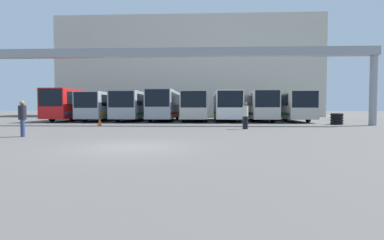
{
  "coord_description": "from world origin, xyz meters",
  "views": [
    {
      "loc": [
        2.84,
        -11.05,
        1.51
      ],
      "look_at": [
        1.55,
        16.31,
        0.3
      ],
      "focal_mm": 28.0,
      "sensor_mm": 36.0,
      "label": 1
    }
  ],
  "objects_px": {
    "bus_slot_1": "(106,105)",
    "pedestrian_far_center": "(245,115)",
    "bus_slot_3": "(165,104)",
    "bus_slot_6": "(257,104)",
    "traffic_cone": "(100,122)",
    "bus_slot_4": "(195,104)",
    "bus_slot_7": "(288,105)",
    "tire_stack": "(337,119)",
    "bus_slot_0": "(75,103)",
    "pedestrian_near_right": "(22,118)",
    "bus_slot_2": "(136,104)",
    "bus_slot_5": "(226,104)"
  },
  "relations": [
    {
      "from": "bus_slot_1",
      "to": "bus_slot_7",
      "type": "xyz_separation_m",
      "value": [
        20.13,
        0.03,
        0.03
      ]
    },
    {
      "from": "bus_slot_0",
      "to": "bus_slot_1",
      "type": "relative_size",
      "value": 0.94
    },
    {
      "from": "bus_slot_0",
      "to": "tire_stack",
      "type": "bearing_deg",
      "value": -14.41
    },
    {
      "from": "bus_slot_4",
      "to": "bus_slot_5",
      "type": "bearing_deg",
      "value": -0.61
    },
    {
      "from": "bus_slot_4",
      "to": "tire_stack",
      "type": "relative_size",
      "value": 10.15
    },
    {
      "from": "bus_slot_0",
      "to": "pedestrian_far_center",
      "type": "xyz_separation_m",
      "value": [
        17.24,
        -12.28,
        -0.94
      ]
    },
    {
      "from": "bus_slot_1",
      "to": "tire_stack",
      "type": "height_order",
      "value": "bus_slot_1"
    },
    {
      "from": "bus_slot_4",
      "to": "pedestrian_near_right",
      "type": "bearing_deg",
      "value": -114.16
    },
    {
      "from": "pedestrian_near_right",
      "to": "bus_slot_6",
      "type": "bearing_deg",
      "value": 105.83
    },
    {
      "from": "pedestrian_far_center",
      "to": "tire_stack",
      "type": "distance_m",
      "value": 10.22
    },
    {
      "from": "bus_slot_2",
      "to": "traffic_cone",
      "type": "height_order",
      "value": "bus_slot_2"
    },
    {
      "from": "bus_slot_0",
      "to": "bus_slot_1",
      "type": "xyz_separation_m",
      "value": [
        3.36,
        0.32,
        -0.17
      ]
    },
    {
      "from": "bus_slot_0",
      "to": "bus_slot_4",
      "type": "relative_size",
      "value": 1.0
    },
    {
      "from": "bus_slot_3",
      "to": "traffic_cone",
      "type": "distance_m",
      "value": 9.98
    },
    {
      "from": "bus_slot_1",
      "to": "bus_slot_5",
      "type": "relative_size",
      "value": 1.07
    },
    {
      "from": "bus_slot_0",
      "to": "tire_stack",
      "type": "relative_size",
      "value": 10.18
    },
    {
      "from": "bus_slot_1",
      "to": "bus_slot_6",
      "type": "relative_size",
      "value": 1.01
    },
    {
      "from": "bus_slot_2",
      "to": "bus_slot_3",
      "type": "height_order",
      "value": "bus_slot_3"
    },
    {
      "from": "bus_slot_0",
      "to": "bus_slot_7",
      "type": "bearing_deg",
      "value": 0.86
    },
    {
      "from": "bus_slot_2",
      "to": "bus_slot_7",
      "type": "relative_size",
      "value": 1.07
    },
    {
      "from": "bus_slot_2",
      "to": "bus_slot_4",
      "type": "xyz_separation_m",
      "value": [
        6.71,
        -0.76,
        -0.01
      ]
    },
    {
      "from": "bus_slot_1",
      "to": "pedestrian_far_center",
      "type": "height_order",
      "value": "bus_slot_1"
    },
    {
      "from": "bus_slot_7",
      "to": "traffic_cone",
      "type": "height_order",
      "value": "bus_slot_7"
    },
    {
      "from": "pedestrian_far_center",
      "to": "tire_stack",
      "type": "relative_size",
      "value": 1.74
    },
    {
      "from": "pedestrian_far_center",
      "to": "traffic_cone",
      "type": "height_order",
      "value": "pedestrian_far_center"
    },
    {
      "from": "bus_slot_2",
      "to": "tire_stack",
      "type": "height_order",
      "value": "bus_slot_2"
    },
    {
      "from": "bus_slot_7",
      "to": "pedestrian_far_center",
      "type": "distance_m",
      "value": 14.11
    },
    {
      "from": "pedestrian_far_center",
      "to": "traffic_cone",
      "type": "distance_m",
      "value": 11.62
    },
    {
      "from": "bus_slot_3",
      "to": "pedestrian_far_center",
      "type": "height_order",
      "value": "bus_slot_3"
    },
    {
      "from": "pedestrian_near_right",
      "to": "pedestrian_far_center",
      "type": "height_order",
      "value": "pedestrian_near_right"
    },
    {
      "from": "bus_slot_5",
      "to": "bus_slot_1",
      "type": "bearing_deg",
      "value": 178.4
    },
    {
      "from": "bus_slot_0",
      "to": "bus_slot_6",
      "type": "bearing_deg",
      "value": 0.7
    },
    {
      "from": "bus_slot_6",
      "to": "tire_stack",
      "type": "distance_m",
      "value": 8.94
    },
    {
      "from": "pedestrian_near_right",
      "to": "tire_stack",
      "type": "relative_size",
      "value": 1.74
    },
    {
      "from": "bus_slot_4",
      "to": "bus_slot_5",
      "type": "relative_size",
      "value": 1.01
    },
    {
      "from": "bus_slot_3",
      "to": "bus_slot_6",
      "type": "xyz_separation_m",
      "value": [
        10.07,
        0.34,
        -0.06
      ]
    },
    {
      "from": "bus_slot_0",
      "to": "bus_slot_7",
      "type": "height_order",
      "value": "bus_slot_0"
    },
    {
      "from": "bus_slot_6",
      "to": "bus_slot_7",
      "type": "bearing_deg",
      "value": 1.85
    },
    {
      "from": "tire_stack",
      "to": "bus_slot_1",
      "type": "bearing_deg",
      "value": 162.78
    },
    {
      "from": "bus_slot_0",
      "to": "bus_slot_3",
      "type": "distance_m",
      "value": 10.07
    },
    {
      "from": "bus_slot_2",
      "to": "bus_slot_3",
      "type": "relative_size",
      "value": 1.16
    },
    {
      "from": "bus_slot_5",
      "to": "pedestrian_far_center",
      "type": "relative_size",
      "value": 5.79
    },
    {
      "from": "bus_slot_2",
      "to": "tire_stack",
      "type": "distance_m",
      "value": 20.43
    },
    {
      "from": "bus_slot_3",
      "to": "bus_slot_7",
      "type": "height_order",
      "value": "bus_slot_3"
    },
    {
      "from": "pedestrian_far_center",
      "to": "tire_stack",
      "type": "bearing_deg",
      "value": 21.08
    },
    {
      "from": "bus_slot_3",
      "to": "bus_slot_4",
      "type": "height_order",
      "value": "bus_slot_3"
    },
    {
      "from": "bus_slot_3",
      "to": "tire_stack",
      "type": "xyz_separation_m",
      "value": [
        15.66,
        -6.52,
        -1.38
      ]
    },
    {
      "from": "bus_slot_3",
      "to": "bus_slot_2",
      "type": "bearing_deg",
      "value": 165.99
    },
    {
      "from": "bus_slot_3",
      "to": "bus_slot_7",
      "type": "bearing_deg",
      "value": 1.91
    },
    {
      "from": "bus_slot_5",
      "to": "tire_stack",
      "type": "bearing_deg",
      "value": -36.25
    }
  ]
}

